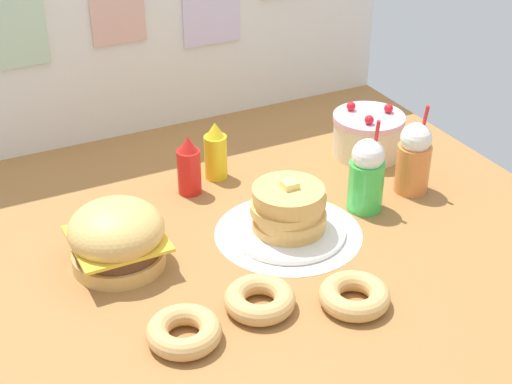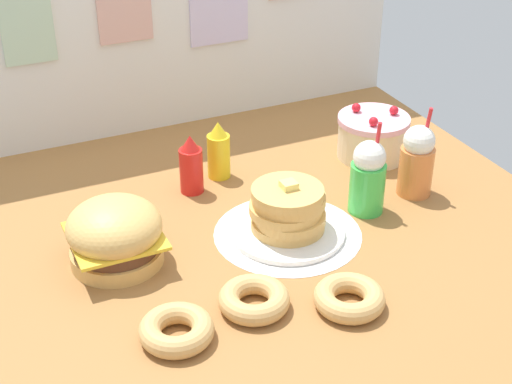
{
  "view_description": "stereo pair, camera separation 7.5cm",
  "coord_description": "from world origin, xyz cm",
  "px_view_note": "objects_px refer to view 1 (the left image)",
  "views": [
    {
      "loc": [
        -97.87,
        -181.45,
        137.52
      ],
      "look_at": [
        -1.54,
        10.55,
        11.37
      ],
      "focal_mm": 53.68,
      "sensor_mm": 36.0,
      "label": 1
    },
    {
      "loc": [
        -91.1,
        -184.7,
        137.52
      ],
      "look_at": [
        -1.54,
        10.55,
        11.37
      ],
      "focal_mm": 53.68,
      "sensor_mm": 36.0,
      "label": 2
    }
  ],
  "objects_px": {
    "layer_cake": "(368,134)",
    "donut_pink_glaze": "(184,331)",
    "ketchup_bottle": "(189,167)",
    "donut_vanilla": "(354,295)",
    "cream_soda_cup": "(367,175)",
    "mustard_bottle": "(216,152)",
    "pancake_stack": "(289,213)",
    "orange_float_cup": "(414,158)",
    "burger": "(117,237)",
    "donut_chocolate": "(260,299)"
  },
  "relations": [
    {
      "from": "layer_cake",
      "to": "cream_soda_cup",
      "type": "xyz_separation_m",
      "value": [
        -0.23,
        -0.33,
        0.04
      ]
    },
    {
      "from": "burger",
      "to": "cream_soda_cup",
      "type": "relative_size",
      "value": 0.88
    },
    {
      "from": "donut_pink_glaze",
      "to": "orange_float_cup",
      "type": "bearing_deg",
      "value": 20.47
    },
    {
      "from": "cream_soda_cup",
      "to": "ketchup_bottle",
      "type": "bearing_deg",
      "value": 143.15
    },
    {
      "from": "burger",
      "to": "donut_chocolate",
      "type": "xyz_separation_m",
      "value": [
        0.29,
        -0.38,
        -0.07
      ]
    },
    {
      "from": "pancake_stack",
      "to": "ketchup_bottle",
      "type": "xyz_separation_m",
      "value": [
        -0.18,
        0.39,
        0.02
      ]
    },
    {
      "from": "donut_pink_glaze",
      "to": "donut_chocolate",
      "type": "bearing_deg",
      "value": 7.42
    },
    {
      "from": "pancake_stack",
      "to": "orange_float_cup",
      "type": "relative_size",
      "value": 1.13
    },
    {
      "from": "cream_soda_cup",
      "to": "donut_pink_glaze",
      "type": "xyz_separation_m",
      "value": [
        -0.8,
        -0.35,
        -0.1
      ]
    },
    {
      "from": "layer_cake",
      "to": "mustard_bottle",
      "type": "bearing_deg",
      "value": 170.82
    },
    {
      "from": "layer_cake",
      "to": "cream_soda_cup",
      "type": "distance_m",
      "value": 0.41
    },
    {
      "from": "layer_cake",
      "to": "cream_soda_cup",
      "type": "height_order",
      "value": "cream_soda_cup"
    },
    {
      "from": "mustard_bottle",
      "to": "donut_pink_glaze",
      "type": "bearing_deg",
      "value": -119.5
    },
    {
      "from": "pancake_stack",
      "to": "burger",
      "type": "bearing_deg",
      "value": 171.38
    },
    {
      "from": "layer_cake",
      "to": "mustard_bottle",
      "type": "relative_size",
      "value": 1.25
    },
    {
      "from": "cream_soda_cup",
      "to": "donut_pink_glaze",
      "type": "height_order",
      "value": "cream_soda_cup"
    },
    {
      "from": "pancake_stack",
      "to": "donut_pink_glaze",
      "type": "xyz_separation_m",
      "value": [
        -0.5,
        -0.33,
        -0.05
      ]
    },
    {
      "from": "donut_chocolate",
      "to": "orange_float_cup",
      "type": "bearing_deg",
      "value": 24.14
    },
    {
      "from": "ketchup_bottle",
      "to": "orange_float_cup",
      "type": "relative_size",
      "value": 0.67
    },
    {
      "from": "donut_pink_glaze",
      "to": "donut_vanilla",
      "type": "bearing_deg",
      "value": -8.66
    },
    {
      "from": "cream_soda_cup",
      "to": "donut_vanilla",
      "type": "height_order",
      "value": "cream_soda_cup"
    },
    {
      "from": "donut_chocolate",
      "to": "donut_pink_glaze",
      "type": "bearing_deg",
      "value": -172.58
    },
    {
      "from": "donut_pink_glaze",
      "to": "donut_chocolate",
      "type": "height_order",
      "value": "same"
    },
    {
      "from": "pancake_stack",
      "to": "orange_float_cup",
      "type": "height_order",
      "value": "orange_float_cup"
    },
    {
      "from": "layer_cake",
      "to": "donut_pink_glaze",
      "type": "height_order",
      "value": "layer_cake"
    },
    {
      "from": "pancake_stack",
      "to": "orange_float_cup",
      "type": "distance_m",
      "value": 0.53
    },
    {
      "from": "orange_float_cup",
      "to": "mustard_bottle",
      "type": "bearing_deg",
      "value": 145.42
    },
    {
      "from": "donut_pink_glaze",
      "to": "burger",
      "type": "bearing_deg",
      "value": 96.37
    },
    {
      "from": "donut_vanilla",
      "to": "layer_cake",
      "type": "bearing_deg",
      "value": 54.13
    },
    {
      "from": "pancake_stack",
      "to": "donut_pink_glaze",
      "type": "height_order",
      "value": "pancake_stack"
    },
    {
      "from": "mustard_bottle",
      "to": "donut_vanilla",
      "type": "relative_size",
      "value": 1.08
    },
    {
      "from": "orange_float_cup",
      "to": "donut_vanilla",
      "type": "bearing_deg",
      "value": -139.54
    },
    {
      "from": "donut_chocolate",
      "to": "layer_cake",
      "type": "bearing_deg",
      "value": 39.41
    },
    {
      "from": "burger",
      "to": "cream_soda_cup",
      "type": "xyz_separation_m",
      "value": [
        0.85,
        -0.06,
        0.03
      ]
    },
    {
      "from": "mustard_bottle",
      "to": "ketchup_bottle",
      "type": "bearing_deg",
      "value": -154.87
    },
    {
      "from": "pancake_stack",
      "to": "cream_soda_cup",
      "type": "height_order",
      "value": "cream_soda_cup"
    },
    {
      "from": "ketchup_bottle",
      "to": "donut_vanilla",
      "type": "distance_m",
      "value": 0.82
    },
    {
      "from": "mustard_bottle",
      "to": "cream_soda_cup",
      "type": "bearing_deg",
      "value": -49.76
    },
    {
      "from": "pancake_stack",
      "to": "layer_cake",
      "type": "xyz_separation_m",
      "value": [
        0.54,
        0.35,
        0.0
      ]
    },
    {
      "from": "pancake_stack",
      "to": "mustard_bottle",
      "type": "bearing_deg",
      "value": 97.02
    },
    {
      "from": "orange_float_cup",
      "to": "ketchup_bottle",
      "type": "bearing_deg",
      "value": 154.41
    },
    {
      "from": "burger",
      "to": "donut_pink_glaze",
      "type": "xyz_separation_m",
      "value": [
        0.05,
        -0.41,
        -0.07
      ]
    },
    {
      "from": "pancake_stack",
      "to": "layer_cake",
      "type": "distance_m",
      "value": 0.64
    },
    {
      "from": "cream_soda_cup",
      "to": "orange_float_cup",
      "type": "relative_size",
      "value": 1.0
    },
    {
      "from": "burger",
      "to": "ketchup_bottle",
      "type": "xyz_separation_m",
      "value": [
        0.36,
        0.31,
        0.0
      ]
    },
    {
      "from": "pancake_stack",
      "to": "mustard_bottle",
      "type": "relative_size",
      "value": 1.7
    },
    {
      "from": "pancake_stack",
      "to": "cream_soda_cup",
      "type": "relative_size",
      "value": 1.13
    },
    {
      "from": "ketchup_bottle",
      "to": "donut_vanilla",
      "type": "bearing_deg",
      "value": -77.63
    },
    {
      "from": "orange_float_cup",
      "to": "donut_vanilla",
      "type": "relative_size",
      "value": 1.61
    },
    {
      "from": "cream_soda_cup",
      "to": "donut_vanilla",
      "type": "bearing_deg",
      "value": -126.68
    }
  ]
}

